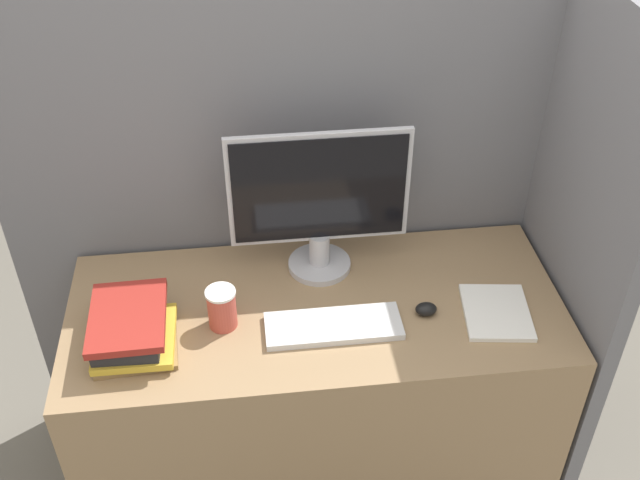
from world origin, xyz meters
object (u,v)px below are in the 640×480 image
object	(u,v)px
monitor	(319,204)
coffee_cup	(222,308)
keyboard	(333,326)
mouse	(426,309)
book_stack	(131,330)

from	to	relation	value
monitor	coffee_cup	bearing A→B (deg)	-143.15
monitor	coffee_cup	distance (m)	0.41
keyboard	mouse	distance (m)	0.27
mouse	coffee_cup	distance (m)	0.57
mouse	coffee_cup	world-z (taller)	coffee_cup
keyboard	mouse	world-z (taller)	mouse
monitor	keyboard	bearing A→B (deg)	-88.63
monitor	book_stack	distance (m)	0.62
keyboard	mouse	xyz separation A→B (m)	(0.27, 0.03, 0.01)
monitor	keyboard	size ratio (longest dim) A/B	1.38
monitor	mouse	xyz separation A→B (m)	(0.27, -0.24, -0.21)
book_stack	monitor	bearing A→B (deg)	26.36
monitor	book_stack	xyz separation A→B (m)	(-0.54, -0.27, -0.18)
keyboard	coffee_cup	distance (m)	0.31
coffee_cup	keyboard	bearing A→B (deg)	-9.97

